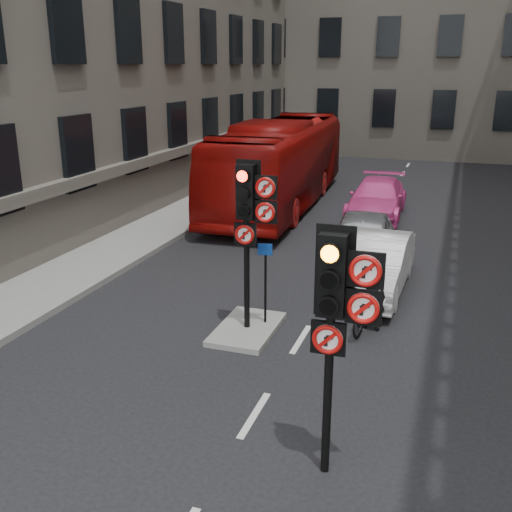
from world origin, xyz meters
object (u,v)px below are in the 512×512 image
Objects in this scene: car_silver at (362,242)px; car_white at (375,264)px; info_sign at (265,272)px; car_pink at (377,199)px; motorcyclist at (373,296)px; signal_far at (250,210)px; bus_red at (280,163)px; motorcycle at (368,305)px; signal_near at (338,303)px.

car_silver reaches higher than car_white.
car_silver is 4.91m from info_sign.
motorcyclist reaches higher than car_pink.
signal_far is 3.26m from motorcyclist.
bus_red is 6.62× the size of motorcycle.
signal_far is at bearing 29.98° from motorcyclist.
signal_far reaches higher than car_silver.
bus_red reaches higher than info_sign.
car_white is 2.37m from motorcycle.
info_sign is at bearing 118.81° from signal_near.
car_silver is (1.54, 5.04, -1.93)m from signal_far.
bus_red reaches higher than car_pink.
bus_red is 6.82× the size of info_sign.
motorcyclist is at bearing 5.53° from info_sign.
signal_far is at bearing -78.74° from bus_red.
bus_red is at bearing 109.13° from signal_near.
signal_near is at bearing -72.53° from info_sign.
signal_near is at bearing -73.36° from bus_red.
car_white is at bearing 46.17° from info_sign.
car_white reaches higher than car_pink.
car_pink is at bearing 88.31° from car_silver.
signal_near reaches higher than car_pink.
car_pink is at bearing 84.42° from signal_far.
motorcyclist is (-0.18, 5.01, -1.82)m from signal_near.
car_pink is (-0.45, 6.16, -0.08)m from car_silver.
signal_far reaches higher than bus_red.
bus_red is at bearing 103.75° from signal_far.
bus_red is at bearing 93.79° from info_sign.
motorcyclist is (0.88, -4.03, -0.02)m from car_silver.
bus_red is 12.13m from motorcyclist.
signal_far reaches higher than car_white.
car_silver is 2.52× the size of info_sign.
bus_red is (-5.05, 8.50, 1.01)m from car_white.
motorcycle is 0.22m from motorcyclist.
car_pink is at bearing 99.25° from car_white.
info_sign reaches higher than motorcyclist.
car_silver is at bearing 96.66° from signal_near.
signal_near is 0.29× the size of bus_red.
motorcyclist is (0.28, -2.36, 0.05)m from car_white.
signal_far reaches higher than info_sign.
car_white reaches higher than motorcycle.
signal_far is 1.98× the size of info_sign.
bus_red is 8.10× the size of motorcyclist.
car_white is 9.93m from bus_red.
signal_near is 5.33m from motorcyclist.
bus_red is at bearing 117.19° from car_silver.
signal_near is 5.41m from motorcycle.
motorcycle is at bearing -66.77° from bus_red.
motorcycle is (5.23, -10.86, -1.16)m from bus_red.
car_pink is at bearing -12.03° from bus_red.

